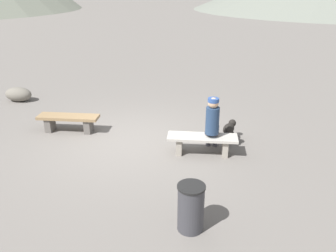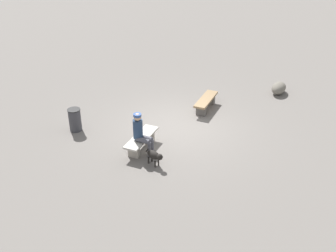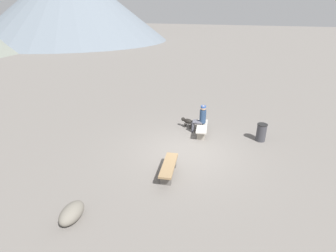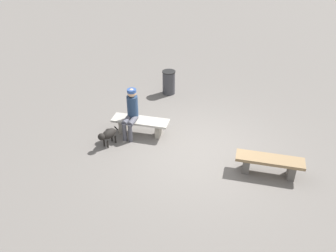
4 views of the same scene
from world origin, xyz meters
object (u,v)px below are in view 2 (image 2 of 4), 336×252
at_px(seated_person, 141,131).
at_px(bench_left, 206,102).
at_px(dog, 154,155).
at_px(bench_right, 141,140).
at_px(trash_bin, 75,120).
at_px(boulder, 279,88).

bearing_deg(seated_person, bench_left, 170.81).
bearing_deg(dog, bench_right, 161.70).
bearing_deg(bench_right, seated_person, 25.22).
distance_m(bench_right, dog, 0.98).
height_order(seated_person, dog, seated_person).
relative_size(bench_right, trash_bin, 2.05).
height_order(bench_left, bench_right, bench_left).
relative_size(dog, trash_bin, 0.87).
bearing_deg(trash_bin, bench_right, 100.58).
xyz_separation_m(dog, trash_bin, (0.03, -3.37, 0.06)).
bearing_deg(boulder, dog, -5.71).
height_order(bench_right, seated_person, seated_person).
relative_size(seated_person, dog, 1.95).
height_order(bench_right, trash_bin, trash_bin).
bearing_deg(bench_left, dog, -2.41).
bearing_deg(trash_bin, bench_left, 147.19).
xyz_separation_m(bench_left, seated_person, (3.67, 0.08, 0.45)).
height_order(bench_right, dog, dog).
bearing_deg(boulder, trash_bin, -30.46).
distance_m(bench_left, bench_right, 3.49).
height_order(bench_left, trash_bin, trash_bin).
distance_m(seated_person, boulder, 6.78).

